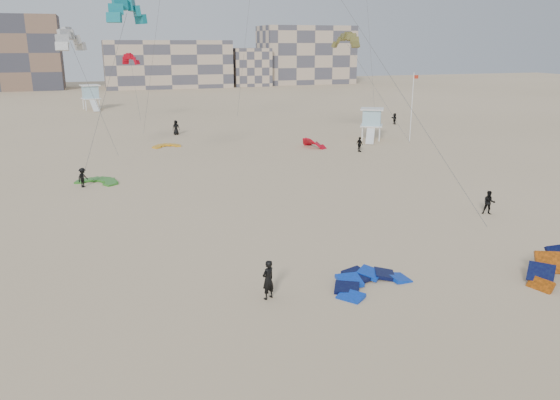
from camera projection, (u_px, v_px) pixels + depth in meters
name	position (u px, v px, depth m)	size (l,w,h in m)	color
ground	(323.00, 308.00, 24.02)	(320.00, 320.00, 0.00)	beige
kite_ground_blue	(369.00, 285.00, 26.25)	(3.87, 4.01, 0.82)	#0C36D4
kite_ground_green	(98.00, 183.00, 45.58)	(3.33, 3.52, 0.43)	green
kite_ground_red_far	(313.00, 147.00, 61.16)	(3.05, 2.75, 1.69)	red
kite_ground_yellow	(167.00, 147.00, 61.40)	(2.83, 2.97, 0.39)	#F7AB1D
kitesurfer_main	(268.00, 280.00, 24.64)	(0.68, 0.44, 1.86)	black
kitesurfer_b	(489.00, 203.00, 36.95)	(0.79, 0.62, 1.63)	black
kitesurfer_c	(83.00, 178.00, 43.95)	(1.03, 0.59, 1.60)	black
kitesurfer_d	(360.00, 144.00, 58.37)	(0.95, 0.39, 1.61)	black
kitesurfer_e	(176.00, 128.00, 69.26)	(0.90, 0.59, 1.85)	black
kitesurfer_f	(394.00, 119.00, 78.42)	(1.47, 0.47, 1.58)	black
kite_fly_teal_a	(127.00, 13.00, 41.70)	(6.91, 5.10, 13.64)	#0C6089
kite_fly_grey	(70.00, 42.00, 49.03)	(5.81, 4.98, 11.68)	silver
kite_fly_olive	(346.00, 42.00, 60.12)	(6.77, 9.43, 11.83)	olive
kite_fly_red	(131.00, 60.00, 77.06)	(4.08, 7.55, 9.10)	red
lifeguard_tower_near	(372.00, 124.00, 65.42)	(3.64, 5.66, 3.77)	white
lifeguard_tower_far	(91.00, 97.00, 95.28)	(3.56, 6.17, 4.29)	white
flagpole	(412.00, 106.00, 63.70)	(0.65, 0.10, 7.99)	white
condo_west_b	(1.00, 53.00, 134.53)	(28.00, 14.00, 18.00)	brown
condo_mid	(167.00, 64.00, 143.90)	(32.00, 16.00, 12.00)	tan
condo_east	(306.00, 55.00, 157.36)	(26.00, 14.00, 16.00)	tan
condo_fill_right	(250.00, 67.00, 149.06)	(10.00, 10.00, 10.00)	tan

